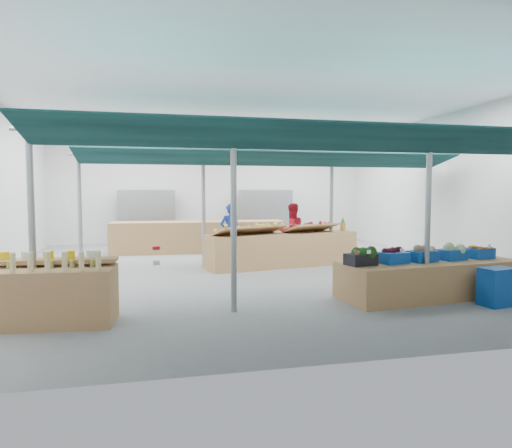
% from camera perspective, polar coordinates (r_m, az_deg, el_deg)
% --- Properties ---
extents(floor, '(13.00, 13.00, 0.00)m').
position_cam_1_polar(floor, '(11.60, -1.31, -5.64)').
color(floor, slate).
rests_on(floor, ground).
extents(hall, '(13.00, 13.00, 13.00)m').
position_cam_1_polar(hall, '(12.87, -2.60, 7.12)').
color(hall, silver).
rests_on(hall, ground).
extents(pole_grid, '(10.00, 4.60, 3.00)m').
position_cam_1_polar(pole_grid, '(9.93, 4.94, 3.22)').
color(pole_grid, gray).
rests_on(pole_grid, floor).
extents(awnings, '(9.50, 7.08, 0.30)m').
position_cam_1_polar(awnings, '(9.96, 4.97, 8.80)').
color(awnings, black).
rests_on(awnings, pole_grid).
extents(back_shelving_left, '(2.00, 0.50, 2.00)m').
position_cam_1_polar(back_shelving_left, '(17.24, -13.49, 0.75)').
color(back_shelving_left, '#B23F33').
rests_on(back_shelving_left, floor).
extents(back_shelving_right, '(2.00, 0.50, 2.00)m').
position_cam_1_polar(back_shelving_right, '(17.76, 1.19, 0.95)').
color(back_shelving_right, '#B23F33').
rests_on(back_shelving_right, floor).
extents(bottle_shelf, '(1.94, 1.27, 1.11)m').
position_cam_1_polar(bottle_shelf, '(7.44, -24.43, -7.92)').
color(bottle_shelf, olive).
rests_on(bottle_shelf, floor).
extents(veg_counter, '(3.54, 1.50, 0.67)m').
position_cam_1_polar(veg_counter, '(9.13, 20.88, -6.42)').
color(veg_counter, olive).
rests_on(veg_counter, floor).
extents(fruit_counter, '(4.17, 1.74, 0.87)m').
position_cam_1_polar(fruit_counter, '(12.04, 3.29, -3.21)').
color(fruit_counter, olive).
rests_on(fruit_counter, floor).
extents(far_counter, '(5.58, 1.34, 1.00)m').
position_cam_1_polar(far_counter, '(14.96, -7.21, -1.57)').
color(far_counter, olive).
rests_on(far_counter, floor).
extents(crate_stack, '(0.60, 0.47, 0.65)m').
position_cam_1_polar(crate_stack, '(8.88, 27.90, -6.95)').
color(crate_stack, '#0E4198').
rests_on(crate_stack, floor).
extents(vendor_left, '(0.66, 0.50, 1.62)m').
position_cam_1_polar(vendor_left, '(12.80, -3.24, -1.08)').
color(vendor_left, '#1835A0').
rests_on(vendor_left, floor).
extents(vendor_right, '(0.89, 0.76, 1.62)m').
position_cam_1_polar(vendor_right, '(13.22, 4.48, -0.93)').
color(vendor_right, '#B11525').
rests_on(vendor_right, floor).
extents(crate_broccoli, '(0.56, 0.45, 0.35)m').
position_cam_1_polar(crate_broccoli, '(8.19, 12.96, -3.93)').
color(crate_broccoli, black).
rests_on(crate_broccoli, veg_counter).
extents(crate_beets, '(0.56, 0.45, 0.29)m').
position_cam_1_polar(crate_beets, '(8.57, 16.77, -3.83)').
color(crate_beets, '#0E4198').
rests_on(crate_beets, veg_counter).
extents(crate_celeriac, '(0.56, 0.45, 0.31)m').
position_cam_1_polar(crate_celeriac, '(8.94, 20.02, -3.51)').
color(crate_celeriac, '#0E4198').
rests_on(crate_celeriac, veg_counter).
extents(crate_cabbage, '(0.56, 0.45, 0.35)m').
position_cam_1_polar(crate_cabbage, '(9.37, 23.21, -3.17)').
color(crate_cabbage, '#0E4198').
rests_on(crate_cabbage, veg_counter).
extents(crate_carrots, '(0.56, 0.45, 0.29)m').
position_cam_1_polar(crate_carrots, '(9.83, 26.11, -3.21)').
color(crate_carrots, '#0E4198').
rests_on(crate_carrots, veg_counter).
extents(sparrow, '(0.12, 0.09, 0.11)m').
position_cam_1_polar(sparrow, '(8.00, 12.48, -3.47)').
color(sparrow, brown).
rests_on(sparrow, crate_broccoli).
extents(pole_ribbon, '(0.12, 0.12, 0.28)m').
position_cam_1_polar(pole_ribbon, '(7.07, -12.35, -3.12)').
color(pole_ribbon, red).
rests_on(pole_ribbon, pole_grid).
extents(apple_heap_yellow, '(2.02, 1.38, 0.27)m').
position_cam_1_polar(apple_heap_yellow, '(11.48, -0.77, -0.54)').
color(apple_heap_yellow, '#997247').
rests_on(apple_heap_yellow, fruit_counter).
extents(apple_heap_red, '(1.65, 1.22, 0.27)m').
position_cam_1_polar(apple_heap_red, '(12.29, 6.91, -0.27)').
color(apple_heap_red, '#997247').
rests_on(apple_heap_red, fruit_counter).
extents(pineapple, '(0.14, 0.14, 0.39)m').
position_cam_1_polar(pineapple, '(12.84, 10.80, -0.06)').
color(pineapple, '#8C6019').
rests_on(pineapple, fruit_counter).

